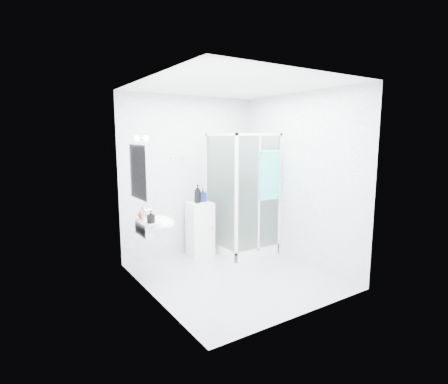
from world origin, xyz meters
TOP-DOWN VIEW (x-y plane):
  - room at (0.00, 0.00)m, footprint 2.40×2.60m
  - shower_enclosure at (0.67, 0.77)m, footprint 0.90×0.95m
  - wall_basin at (-0.99, 0.45)m, footprint 0.46×0.56m
  - mirror at (-1.19, 0.45)m, footprint 0.02×0.60m
  - vanity_lights at (-1.14, 0.45)m, footprint 0.10×0.40m
  - wall_hooks at (-0.25, 1.26)m, footprint 0.23×0.06m
  - storage_cabinet at (0.02, 1.02)m, footprint 0.39×0.41m
  - hand_towel at (0.92, 0.36)m, footprint 0.37×0.05m
  - shampoo_bottle_a at (-0.02, 1.02)m, footprint 0.12×0.12m
  - shampoo_bottle_b at (0.10, 1.07)m, footprint 0.11×0.11m
  - soap_dispenser_orange at (-1.11, 0.57)m, footprint 0.15×0.15m
  - soap_dispenser_black at (-1.11, 0.26)m, footprint 0.09×0.10m

SIDE VIEW (x-z plane):
  - storage_cabinet at x=0.02m, z-range 0.00..0.89m
  - shower_enclosure at x=0.67m, z-range -0.55..1.45m
  - wall_basin at x=-0.99m, z-range 0.62..0.97m
  - soap_dispenser_orange at x=-1.11m, z-range 0.86..1.02m
  - soap_dispenser_black at x=-1.11m, z-range 0.86..1.03m
  - shampoo_bottle_b at x=0.10m, z-range 0.89..1.11m
  - shampoo_bottle_a at x=-0.02m, z-range 0.89..1.19m
  - room at x=0.00m, z-range 0.00..2.60m
  - hand_towel at x=0.92m, z-range 0.97..1.75m
  - mirror at x=-1.19m, z-range 1.15..1.85m
  - wall_hooks at x=-0.25m, z-range 1.60..1.64m
  - vanity_lights at x=-1.14m, z-range 1.88..1.96m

